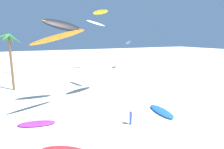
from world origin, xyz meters
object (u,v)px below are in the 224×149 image
Objects in this scene: palm_tree_4 at (10,45)px; grounded_kite_0 at (161,111)px; flying_kite_1 at (128,43)px; flying_kite_5 at (59,37)px; flying_kite_0 at (96,23)px; person_foreground_walker at (131,117)px; flying_kite_6 at (101,12)px; flying_kite_2 at (63,25)px; grounded_kite_2 at (37,124)px.

grounded_kite_0 is (17.54, -21.37, -8.20)m from palm_tree_4.
flying_kite_5 is (-27.01, -28.59, 1.75)m from flying_kite_1.
flying_kite_0 is 8.85× the size of person_foreground_walker.
flying_kite_6 is at bearing 77.17° from grounded_kite_0.
person_foreground_walker is at bearing -168.07° from grounded_kite_0.
palm_tree_4 is at bearing -142.54° from flying_kite_6.
flying_kite_6 is at bearing 58.85° from flying_kite_2.
flying_kite_2 is 15.34m from person_foreground_walker.
flying_kite_2 is 2.42× the size of grounded_kite_0.
person_foreground_walker is (-5.58, -1.18, 0.74)m from grounded_kite_0.
palm_tree_4 reaches higher than grounded_kite_0.
flying_kite_5 is at bearing 19.04° from grounded_kite_2.
flying_kite_5 is at bearing -133.37° from flying_kite_1.
grounded_kite_2 is (-24.85, -38.58, -17.80)m from flying_kite_6.
flying_kite_1 is 43.20m from grounded_kite_2.
flying_kite_1 is (9.97, -1.96, -5.68)m from flying_kite_0.
flying_kite_2 is at bearing -120.57° from flying_kite_0.
flying_kite_2 reaches higher than flying_kite_1.
flying_kite_6 is 48.98m from person_foreground_walker.
person_foreground_walker is at bearing -26.26° from grounded_kite_2.
flying_kite_1 is 2.20× the size of grounded_kite_2.
person_foreground_walker is at bearing -109.31° from flying_kite_6.
grounded_kite_2 is (-20.33, -31.69, -13.70)m from flying_kite_0.
person_foreground_walker is at bearing -42.84° from flying_kite_5.
flying_kite_0 is 40.12m from person_foreground_walker.
flying_kite_5 is 0.59× the size of flying_kite_6.
flying_kite_1 is at bearing 46.63° from flying_kite_5.
person_foreground_walker is (9.67, -4.77, 0.78)m from grounded_kite_2.
flying_kite_0 is at bearing 59.43° from flying_kite_2.
flying_kite_2 is at bearing 71.19° from flying_kite_5.
person_foreground_walker is (11.96, -22.55, -7.46)m from palm_tree_4.
flying_kite_0 is (22.63, 13.91, 5.46)m from palm_tree_4.
flying_kite_1 is at bearing 44.45° from grounded_kite_2.
palm_tree_4 is 35.51m from flying_kite_6.
person_foreground_walker is at bearing -63.43° from flying_kite_2.
flying_kite_5 is 2.14× the size of grounded_kite_0.
flying_kite_1 reaches higher than person_foreground_walker.
flying_kite_0 reaches higher than person_foreground_walker.
flying_kite_6 reaches higher than flying_kite_0.
person_foreground_walker is (4.99, -9.97, -10.54)m from flying_kite_2.
flying_kite_5 is 10.38m from grounded_kite_2.
flying_kite_2 reaches higher than grounded_kite_2.
flying_kite_6 is at bearing 60.07° from flying_kite_5.
flying_kite_6 reaches higher than person_foreground_walker.
flying_kite_0 is 38.17m from grounded_kite_0.
grounded_kite_0 is at bearing -98.20° from flying_kite_0.
grounded_kite_0 is at bearing 11.93° from person_foreground_walker.
palm_tree_4 is 34.72m from flying_kite_1.
palm_tree_4 reaches higher than grounded_kite_2.
flying_kite_0 is at bearing 31.59° from palm_tree_4.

